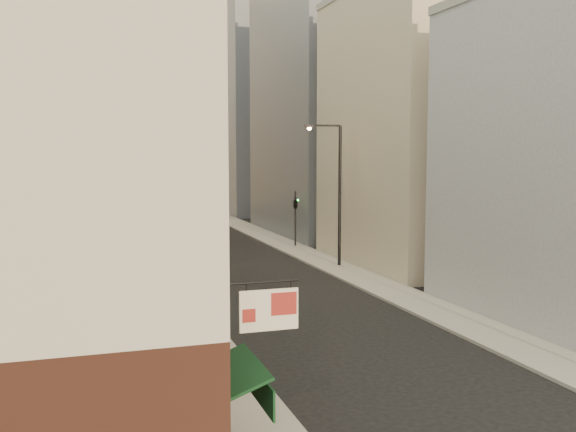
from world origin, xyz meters
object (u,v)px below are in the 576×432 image
object	(u,v)px
traffic_light_left	(145,214)
clock_tower	(143,95)
white_tower	(231,82)
streetlamp_mid	(336,186)
traffic_light_right	(295,203)

from	to	relation	value
traffic_light_left	clock_tower	bearing A→B (deg)	-78.78
clock_tower	white_tower	xyz separation A→B (m)	(11.00, -14.00, 0.97)
clock_tower	traffic_light_left	world-z (taller)	clock_tower
clock_tower	streetlamp_mid	size ratio (longest dim) A/B	4.34
traffic_light_right	traffic_light_left	bearing A→B (deg)	25.95
traffic_light_left	traffic_light_right	size ratio (longest dim) A/B	1.00
streetlamp_mid	traffic_light_right	bearing A→B (deg)	94.63
white_tower	traffic_light_left	xyz separation A→B (m)	(-16.17, -38.93, -15.10)
streetlamp_mid	white_tower	bearing A→B (deg)	93.02
clock_tower	traffic_light_left	xyz separation A→B (m)	(-5.17, -52.93, -14.13)
streetlamp_mid	traffic_light_left	xyz separation A→B (m)	(-12.75, 8.87, -2.41)
streetlamp_mid	traffic_light_right	xyz separation A→B (m)	(0.46, 10.53, -1.98)
traffic_light_left	white_tower	bearing A→B (deg)	-95.76
clock_tower	traffic_light_right	world-z (taller)	clock_tower
traffic_light_right	streetlamp_mid	bearing A→B (deg)	106.28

